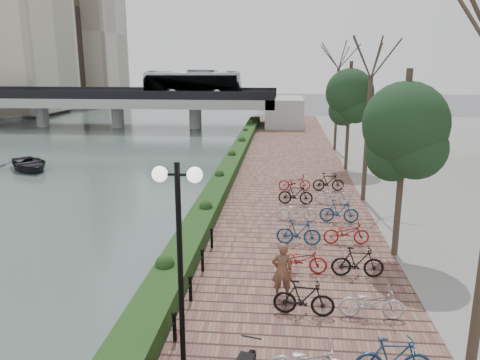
# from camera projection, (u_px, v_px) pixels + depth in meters

# --- Properties ---
(river_water) EXTENTS (30.00, 130.00, 0.02)m
(river_water) POSITION_uv_depth(u_px,v_px,m) (25.00, 163.00, 34.41)
(river_water) COLOR #40504C
(river_water) RESTS_ON ground
(promenade) EXTENTS (8.00, 75.00, 0.50)m
(promenade) POSITION_uv_depth(u_px,v_px,m) (283.00, 194.00, 25.38)
(promenade) COLOR brown
(promenade) RESTS_ON ground
(hedge) EXTENTS (1.10, 56.00, 0.60)m
(hedge) POSITION_uv_depth(u_px,v_px,m) (227.00, 173.00, 27.97)
(hedge) COLOR #143814
(hedge) RESTS_ON promenade
(chain_fence) EXTENTS (0.10, 14.10, 0.70)m
(chain_fence) POSITION_uv_depth(u_px,v_px,m) (164.00, 352.00, 10.50)
(chain_fence) COLOR black
(chain_fence) RESTS_ON promenade
(lamppost) EXTENTS (1.02, 0.32, 4.77)m
(lamppost) POSITION_uv_depth(u_px,v_px,m) (179.00, 226.00, 9.45)
(lamppost) COLOR black
(lamppost) RESTS_ON promenade
(pedestrian) EXTENTS (0.65, 0.46, 1.70)m
(pedestrian) POSITION_uv_depth(u_px,v_px,m) (282.00, 271.00, 13.46)
(pedestrian) COLOR brown
(pedestrian) RESTS_ON promenade
(bicycle_parking) EXTENTS (2.40, 17.32, 1.00)m
(bicycle_parking) POSITION_uv_depth(u_px,v_px,m) (322.00, 233.00, 17.56)
(bicycle_parking) COLOR #B2B2B7
(bicycle_parking) RESTS_ON promenade
(street_trees) EXTENTS (3.20, 37.12, 6.80)m
(street_trees) POSITION_uv_depth(u_px,v_px,m) (380.00, 149.00, 19.53)
(street_trees) COLOR #35291F
(street_trees) RESTS_ON promenade
(bridge) EXTENTS (36.00, 10.77, 6.50)m
(bridge) POSITION_uv_depth(u_px,v_px,m) (132.00, 98.00, 52.75)
(bridge) COLOR #9E9E99
(bridge) RESTS_ON ground
(boat) EXTENTS (5.31, 5.37, 0.91)m
(boat) POSITION_uv_depth(u_px,v_px,m) (28.00, 164.00, 32.06)
(boat) COLOR black
(boat) RESTS_ON river_water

